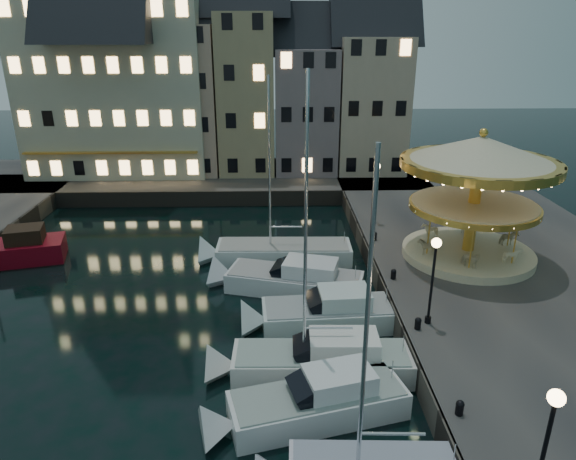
{
  "coord_description": "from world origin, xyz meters",
  "views": [
    {
      "loc": [
        0.28,
        -19.15,
        13.7
      ],
      "look_at": [
        1.0,
        8.0,
        3.2
      ],
      "focal_mm": 32.0,
      "sensor_mm": 36.0,
      "label": 1
    }
  ],
  "objects_px": {
    "motorboat_e": "(288,280)",
    "red_fishing_boat": "(5,252)",
    "bollard_d": "(375,236)",
    "motorboat_c": "(312,361)",
    "bollard_a": "(460,407)",
    "bollard_b": "(418,323)",
    "streetlamp_c": "(376,184)",
    "motorboat_f": "(275,253)",
    "streetlamp_b": "(434,269)",
    "bollard_c": "(393,274)",
    "streetlamp_a": "(547,437)",
    "motorboat_d": "(320,315)",
    "carousel": "(478,175)",
    "motorboat_b": "(308,405)"
  },
  "relations": [
    {
      "from": "motorboat_e",
      "to": "red_fishing_boat",
      "type": "relative_size",
      "value": 1.11
    },
    {
      "from": "bollard_d",
      "to": "motorboat_c",
      "type": "xyz_separation_m",
      "value": [
        -4.81,
        -11.95,
        -0.92
      ]
    },
    {
      "from": "bollard_a",
      "to": "bollard_b",
      "type": "xyz_separation_m",
      "value": [
        0.0,
        5.5,
        0.0
      ]
    },
    {
      "from": "bollard_a",
      "to": "streetlamp_c",
      "type": "bearing_deg",
      "value": 88.24
    },
    {
      "from": "motorboat_f",
      "to": "bollard_d",
      "type": "bearing_deg",
      "value": 0.92
    },
    {
      "from": "streetlamp_c",
      "to": "motorboat_f",
      "type": "xyz_separation_m",
      "value": [
        -6.97,
        -3.6,
        -3.49
      ]
    },
    {
      "from": "streetlamp_c",
      "to": "motorboat_c",
      "type": "bearing_deg",
      "value": -109.3
    },
    {
      "from": "streetlamp_b",
      "to": "bollard_c",
      "type": "bearing_deg",
      "value": 97.59
    },
    {
      "from": "streetlamp_c",
      "to": "bollard_b",
      "type": "xyz_separation_m",
      "value": [
        -0.6,
        -14.0,
        -2.41
      ]
    },
    {
      "from": "streetlamp_b",
      "to": "bollard_d",
      "type": "height_order",
      "value": "streetlamp_b"
    },
    {
      "from": "streetlamp_a",
      "to": "bollard_b",
      "type": "height_order",
      "value": "streetlamp_a"
    },
    {
      "from": "motorboat_e",
      "to": "red_fishing_boat",
      "type": "distance_m",
      "value": 18.27
    },
    {
      "from": "motorboat_d",
      "to": "motorboat_e",
      "type": "relative_size",
      "value": 0.88
    },
    {
      "from": "streetlamp_c",
      "to": "bollard_a",
      "type": "distance_m",
      "value": 19.66
    },
    {
      "from": "bollard_b",
      "to": "bollard_c",
      "type": "height_order",
      "value": "same"
    },
    {
      "from": "bollard_d",
      "to": "streetlamp_b",
      "type": "bearing_deg",
      "value": -86.57
    },
    {
      "from": "streetlamp_b",
      "to": "red_fishing_boat",
      "type": "height_order",
      "value": "red_fishing_boat"
    },
    {
      "from": "motorboat_c",
      "to": "carousel",
      "type": "bearing_deg",
      "value": 43.23
    },
    {
      "from": "streetlamp_b",
      "to": "streetlamp_a",
      "type": "bearing_deg",
      "value": -90.0
    },
    {
      "from": "streetlamp_a",
      "to": "motorboat_f",
      "type": "xyz_separation_m",
      "value": [
        -6.97,
        19.9,
        -3.49
      ]
    },
    {
      "from": "motorboat_d",
      "to": "bollard_a",
      "type": "bearing_deg",
      "value": -62.41
    },
    {
      "from": "motorboat_d",
      "to": "bollard_c",
      "type": "bearing_deg",
      "value": 31.34
    },
    {
      "from": "motorboat_c",
      "to": "carousel",
      "type": "relative_size",
      "value": 1.32
    },
    {
      "from": "motorboat_b",
      "to": "motorboat_c",
      "type": "height_order",
      "value": "motorboat_c"
    },
    {
      "from": "bollard_b",
      "to": "bollard_d",
      "type": "relative_size",
      "value": 1.0
    },
    {
      "from": "motorboat_f",
      "to": "motorboat_c",
      "type": "bearing_deg",
      "value": -82.51
    },
    {
      "from": "streetlamp_c",
      "to": "motorboat_f",
      "type": "bearing_deg",
      "value": -152.67
    },
    {
      "from": "bollard_a",
      "to": "streetlamp_a",
      "type": "bearing_deg",
      "value": -81.47
    },
    {
      "from": "motorboat_c",
      "to": "motorboat_d",
      "type": "bearing_deg",
      "value": 80.58
    },
    {
      "from": "motorboat_c",
      "to": "bollard_b",
      "type": "bearing_deg",
      "value": 16.77
    },
    {
      "from": "streetlamp_a",
      "to": "motorboat_d",
      "type": "height_order",
      "value": "streetlamp_a"
    },
    {
      "from": "motorboat_f",
      "to": "red_fishing_boat",
      "type": "bearing_deg",
      "value": 179.57
    },
    {
      "from": "bollard_b",
      "to": "motorboat_c",
      "type": "distance_m",
      "value": 5.11
    },
    {
      "from": "motorboat_e",
      "to": "motorboat_f",
      "type": "bearing_deg",
      "value": 99.84
    },
    {
      "from": "motorboat_e",
      "to": "carousel",
      "type": "height_order",
      "value": "carousel"
    },
    {
      "from": "motorboat_c",
      "to": "streetlamp_b",
      "type": "bearing_deg",
      "value": 19.82
    },
    {
      "from": "motorboat_d",
      "to": "motorboat_c",
      "type": "bearing_deg",
      "value": -99.42
    },
    {
      "from": "streetlamp_b",
      "to": "bollard_b",
      "type": "xyz_separation_m",
      "value": [
        -0.6,
        -0.5,
        -2.41
      ]
    },
    {
      "from": "motorboat_b",
      "to": "motorboat_f",
      "type": "distance_m",
      "value": 14.58
    },
    {
      "from": "streetlamp_c",
      "to": "carousel",
      "type": "height_order",
      "value": "carousel"
    },
    {
      "from": "bollard_a",
      "to": "bollard_d",
      "type": "relative_size",
      "value": 1.0
    },
    {
      "from": "bollard_c",
      "to": "motorboat_e",
      "type": "bearing_deg",
      "value": 167.12
    },
    {
      "from": "streetlamp_a",
      "to": "bollard_a",
      "type": "height_order",
      "value": "streetlamp_a"
    },
    {
      "from": "streetlamp_c",
      "to": "motorboat_f",
      "type": "relative_size",
      "value": 0.33
    },
    {
      "from": "bollard_d",
      "to": "motorboat_c",
      "type": "bearing_deg",
      "value": -111.93
    },
    {
      "from": "streetlamp_c",
      "to": "bollard_c",
      "type": "bearing_deg",
      "value": -93.81
    },
    {
      "from": "bollard_b",
      "to": "carousel",
      "type": "height_order",
      "value": "carousel"
    },
    {
      "from": "motorboat_d",
      "to": "red_fishing_boat",
      "type": "xyz_separation_m",
      "value": [
        -19.27,
        8.06,
        0.06
      ]
    },
    {
      "from": "bollard_a",
      "to": "motorboat_f",
      "type": "distance_m",
      "value": 17.16
    },
    {
      "from": "streetlamp_b",
      "to": "bollard_a",
      "type": "height_order",
      "value": "streetlamp_b"
    }
  ]
}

